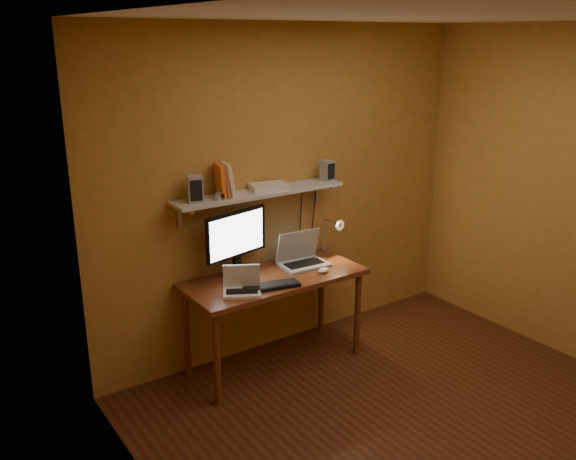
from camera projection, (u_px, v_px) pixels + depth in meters
room at (440, 245)px, 3.64m from camera, size 3.44×3.24×2.64m
desk at (275, 286)px, 4.65m from camera, size 1.40×0.60×0.75m
wall_shelf at (260, 193)px, 4.59m from camera, size 1.40×0.25×0.21m
monitor at (237, 240)px, 4.54m from camera, size 0.56×0.28×0.51m
laptop at (301, 256)px, 4.85m from camera, size 0.39×0.29×0.27m
netbook at (242, 285)px, 4.32m from camera, size 0.32×0.29×0.20m
keyboard at (271, 286)px, 4.42m from camera, size 0.44×0.24×0.02m
mouse at (324, 270)px, 4.69m from camera, size 0.11×0.08×0.04m
desk_lamp at (333, 231)px, 5.02m from camera, size 0.09×0.23×0.38m
speaker_left at (195, 189)px, 4.26m from camera, size 0.13×0.13×0.19m
speaker_right at (327, 170)px, 4.91m from camera, size 0.10×0.10×0.16m
books at (224, 180)px, 4.39m from camera, size 0.15×0.17×0.25m
shelf_camera at (222, 195)px, 4.35m from camera, size 0.11×0.06×0.06m
router at (269, 187)px, 4.63m from camera, size 0.32×0.25×0.05m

